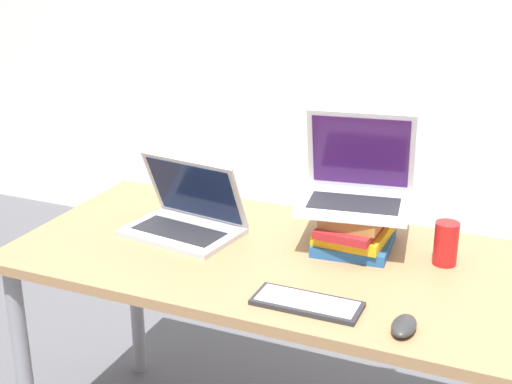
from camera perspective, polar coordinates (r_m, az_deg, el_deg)
The scene contains 7 objects.
desk at distance 2.07m, azimuth 1.55°, elevation -7.10°, with size 1.50×0.74×0.76m.
laptop_left at distance 2.17m, azimuth -5.63°, elevation -2.06°, with size 0.36×0.28×0.23m.
book_stack at distance 2.07m, azimuth 7.89°, elevation -2.99°, with size 0.23×0.27×0.12m.
laptop_on_books at distance 2.06m, azimuth 8.05°, elevation 0.47°, with size 0.35×0.31×0.26m.
wireless_keyboard at distance 1.77m, azimuth 4.11°, elevation -8.86°, with size 0.27×0.11×0.01m.
mouse at distance 1.69m, azimuth 11.75°, elevation -10.44°, with size 0.06×0.10×0.03m.
soda_can at distance 2.02m, azimuth 14.95°, elevation -4.00°, with size 0.07×0.07×0.12m.
Camera 1 is at (0.68, -1.34, 1.62)m, focal length 50.00 mm.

